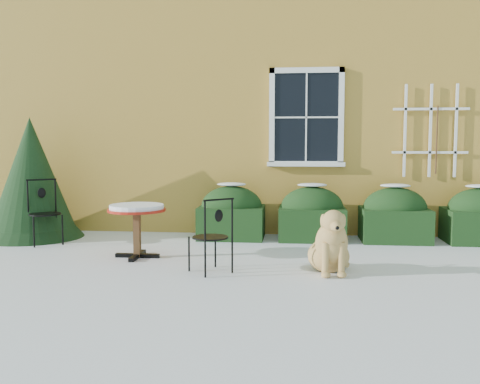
# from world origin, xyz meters

# --- Properties ---
(ground) EXTENTS (80.00, 80.00, 0.00)m
(ground) POSITION_xyz_m (0.00, 0.00, 0.00)
(ground) COLOR white
(ground) RESTS_ON ground
(house) EXTENTS (12.40, 8.40, 6.40)m
(house) POSITION_xyz_m (0.00, 7.00, 3.22)
(house) COLOR gold
(house) RESTS_ON ground
(hedge_row) EXTENTS (4.95, 0.80, 0.91)m
(hedge_row) POSITION_xyz_m (1.65, 2.55, 0.40)
(hedge_row) COLOR black
(hedge_row) RESTS_ON ground
(evergreen_shrub) EXTENTS (1.63, 1.63, 1.97)m
(evergreen_shrub) POSITION_xyz_m (-3.56, 2.27, 0.79)
(evergreen_shrub) COLOR black
(evergreen_shrub) RESTS_ON ground
(bistro_table) EXTENTS (0.78, 0.78, 0.72)m
(bistro_table) POSITION_xyz_m (-1.39, 0.92, 0.60)
(bistro_table) COLOR black
(bistro_table) RESTS_ON ground
(patio_chair_near) EXTENTS (0.56, 0.56, 0.91)m
(patio_chair_near) POSITION_xyz_m (-0.25, 0.18, 0.45)
(patio_chair_near) COLOR black
(patio_chair_near) RESTS_ON ground
(patio_chair_far) EXTENTS (0.62, 0.61, 1.00)m
(patio_chair_far) POSITION_xyz_m (-3.11, 1.76, 0.50)
(patio_chair_far) COLOR black
(patio_chair_far) RESTS_ON ground
(dog) EXTENTS (0.57, 0.90, 0.80)m
(dog) POSITION_xyz_m (1.16, 0.32, 0.32)
(dog) COLOR tan
(dog) RESTS_ON ground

